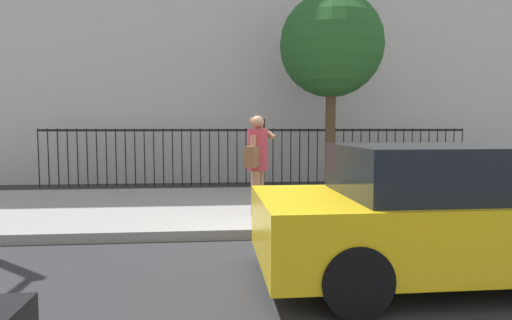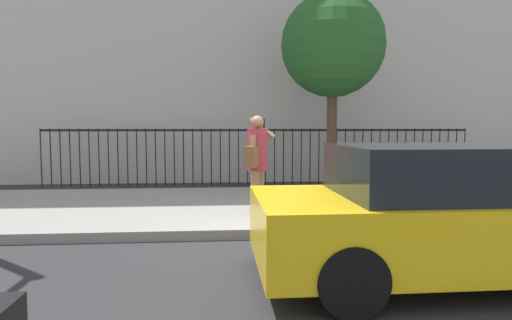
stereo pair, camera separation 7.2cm
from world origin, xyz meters
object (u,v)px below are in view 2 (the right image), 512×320
Objects in this scene: taxi_yellow at (447,215)px; street_tree_near at (333,46)px; pedestrian_on_phone at (257,158)px; street_bench at (416,172)px.

street_tree_near is (0.36, 6.24, 2.94)m from taxi_yellow.
street_tree_near is at bearing 86.70° from taxi_yellow.
street_tree_near reaches higher than taxi_yellow.
street_tree_near is at bearing 57.98° from pedestrian_on_phone.
pedestrian_on_phone is 1.05× the size of street_bench.
pedestrian_on_phone reaches higher than street_bench.
street_bench is at bearing 68.34° from taxi_yellow.
taxi_yellow is 2.63× the size of street_bench.
taxi_yellow is 2.51× the size of pedestrian_on_phone.
taxi_yellow is at bearing -56.61° from pedestrian_on_phone.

